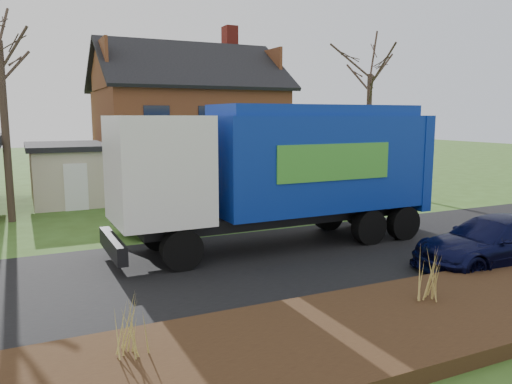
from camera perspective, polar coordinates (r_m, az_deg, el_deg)
name	(u,v)px	position (r m, az deg, el deg)	size (l,w,h in m)	color
ground	(269,261)	(14.64, 1.52, -7.94)	(120.00, 120.00, 0.00)	#34511B
road	(269,261)	(14.64, 1.52, -7.90)	(80.00, 7.00, 0.02)	black
mulch_verge	(392,325)	(10.42, 15.24, -14.46)	(80.00, 3.50, 0.30)	black
main_house	(178,119)	(27.55, -8.90, 8.29)	(12.95, 8.95, 9.26)	beige
garbage_truck	(285,165)	(16.03, 3.33, 3.05)	(10.61, 2.96, 4.53)	black
silver_sedan	(182,207)	(18.85, -8.48, -1.71)	(1.72, 4.92, 1.62)	#9EA1A6
navy_wagon	(493,242)	(15.48, 25.50, -5.19)	(1.97, 4.85, 1.41)	black
tree_front_east	(371,55)	(29.23, 12.99, 15.05)	(3.33, 3.33, 9.25)	#3B2C23
tree_back	(153,50)	(36.51, -11.66, 15.66)	(3.30, 3.30, 10.44)	#413227
grass_clump_west	(132,327)	(8.70, -14.01, -14.78)	(0.35, 0.29, 0.94)	#AA9A4B
grass_clump_mid	(432,276)	(11.32, 19.46, -9.02)	(0.39, 0.32, 1.09)	tan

